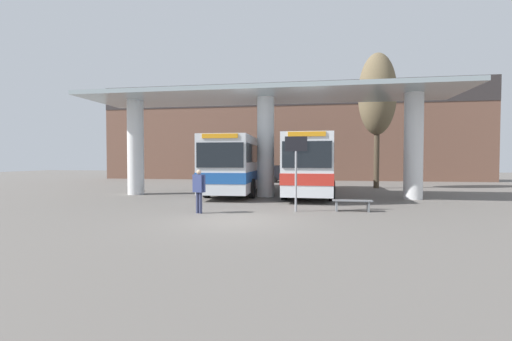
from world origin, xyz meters
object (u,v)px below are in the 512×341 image
(poplar_tree_behind_left, at_px, (377,95))
(parked_car_street, at_px, (261,171))
(pedestrian_waiting, at_px, (199,187))
(waiting_bench_near_pillar, at_px, (352,203))
(transit_bus_left_bay, at_px, (240,163))
(info_sign_platform, at_px, (296,158))
(transit_bus_center_bay, at_px, (310,163))

(poplar_tree_behind_left, distance_m, parked_car_street, 12.48)
(pedestrian_waiting, bearing_deg, poplar_tree_behind_left, 77.95)
(waiting_bench_near_pillar, relative_size, parked_car_street, 0.38)
(transit_bus_left_bay, relative_size, info_sign_platform, 3.81)
(info_sign_platform, distance_m, parked_car_street, 18.57)
(waiting_bench_near_pillar, relative_size, pedestrian_waiting, 0.92)
(info_sign_platform, bearing_deg, pedestrian_waiting, -163.82)
(transit_bus_left_bay, height_order, poplar_tree_behind_left, poplar_tree_behind_left)
(info_sign_platform, bearing_deg, waiting_bench_near_pillar, 9.72)
(transit_bus_left_bay, xyz_separation_m, transit_bus_center_bay, (4.48, -0.62, 0.01))
(waiting_bench_near_pillar, xyz_separation_m, info_sign_platform, (-2.28, -0.39, 1.83))
(transit_bus_left_bay, bearing_deg, transit_bus_center_bay, 170.31)
(waiting_bench_near_pillar, distance_m, pedestrian_waiting, 6.23)
(transit_bus_left_bay, xyz_separation_m, poplar_tree_behind_left, (9.36, 4.50, 4.96))
(transit_bus_left_bay, bearing_deg, waiting_bench_near_pillar, 127.79)
(info_sign_platform, height_order, pedestrian_waiting, info_sign_platform)
(transit_bus_center_bay, bearing_deg, waiting_bench_near_pillar, 105.50)
(transit_bus_left_bay, height_order, parked_car_street, transit_bus_left_bay)
(transit_bus_center_bay, xyz_separation_m, pedestrian_waiting, (-4.27, -8.39, -0.86))
(transit_bus_left_bay, relative_size, parked_car_street, 2.76)
(info_sign_platform, xyz_separation_m, parked_car_street, (-4.09, 18.09, -1.09))
(transit_bus_left_bay, bearing_deg, parked_car_street, -90.95)
(transit_bus_center_bay, height_order, info_sign_platform, transit_bus_center_bay)
(poplar_tree_behind_left, bearing_deg, transit_bus_center_bay, -133.60)
(waiting_bench_near_pillar, bearing_deg, poplar_tree_behind_left, 75.40)
(transit_bus_center_bay, distance_m, pedestrian_waiting, 9.45)
(waiting_bench_near_pillar, relative_size, poplar_tree_behind_left, 0.16)
(info_sign_platform, height_order, parked_car_street, info_sign_platform)
(transit_bus_left_bay, distance_m, info_sign_platform, 8.86)
(transit_bus_left_bay, bearing_deg, pedestrian_waiting, 89.58)
(pedestrian_waiting, distance_m, poplar_tree_behind_left, 17.33)
(waiting_bench_near_pillar, height_order, poplar_tree_behind_left, poplar_tree_behind_left)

